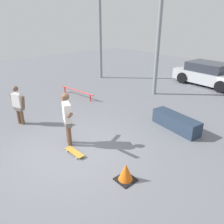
{
  "coord_description": "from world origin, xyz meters",
  "views": [
    {
      "loc": [
        5.06,
        -2.82,
        3.8
      ],
      "look_at": [
        -0.2,
        1.73,
        0.79
      ],
      "focal_mm": 35.0,
      "sensor_mm": 36.0,
      "label": 1
    }
  ],
  "objects_px": {
    "skateboard": "(74,152)",
    "parked_car_silver": "(208,74)",
    "skateboarder": "(67,117)",
    "traffic_cone": "(126,172)",
    "grind_box": "(176,122)",
    "bystander": "(18,104)",
    "grind_rail": "(77,91)"
  },
  "relations": [
    {
      "from": "skateboarder",
      "to": "parked_car_silver",
      "type": "bearing_deg",
      "value": 112.2
    },
    {
      "from": "traffic_cone",
      "to": "parked_car_silver",
      "type": "bearing_deg",
      "value": 106.6
    },
    {
      "from": "grind_box",
      "to": "traffic_cone",
      "type": "height_order",
      "value": "grind_box"
    },
    {
      "from": "grind_rail",
      "to": "parked_car_silver",
      "type": "relative_size",
      "value": 0.61
    },
    {
      "from": "skateboarder",
      "to": "traffic_cone",
      "type": "height_order",
      "value": "skateboarder"
    },
    {
      "from": "skateboard",
      "to": "grind_rail",
      "type": "height_order",
      "value": "grind_rail"
    },
    {
      "from": "skateboarder",
      "to": "grind_rail",
      "type": "relative_size",
      "value": 0.71
    },
    {
      "from": "parked_car_silver",
      "to": "skateboard",
      "type": "bearing_deg",
      "value": -81.82
    },
    {
      "from": "skateboard",
      "to": "parked_car_silver",
      "type": "bearing_deg",
      "value": 92.82
    },
    {
      "from": "grind_rail",
      "to": "bystander",
      "type": "xyz_separation_m",
      "value": [
        1.31,
        -3.37,
        0.53
      ]
    },
    {
      "from": "grind_box",
      "to": "parked_car_silver",
      "type": "bearing_deg",
      "value": 108.14
    },
    {
      "from": "skateboard",
      "to": "parked_car_silver",
      "type": "xyz_separation_m",
      "value": [
        -1.07,
        10.17,
        0.59
      ]
    },
    {
      "from": "skateboard",
      "to": "grind_rail",
      "type": "xyz_separation_m",
      "value": [
        -4.43,
        2.92,
        0.22
      ]
    },
    {
      "from": "bystander",
      "to": "grind_box",
      "type": "bearing_deg",
      "value": -157.01
    },
    {
      "from": "skateboarder",
      "to": "grind_rail",
      "type": "bearing_deg",
      "value": 164.06
    },
    {
      "from": "parked_car_silver",
      "to": "bystander",
      "type": "relative_size",
      "value": 2.66
    },
    {
      "from": "skateboard",
      "to": "grind_box",
      "type": "xyz_separation_m",
      "value": [
        1.04,
        3.72,
        0.2
      ]
    },
    {
      "from": "grind_rail",
      "to": "grind_box",
      "type": "bearing_deg",
      "value": 8.35
    },
    {
      "from": "skateboard",
      "to": "parked_car_silver",
      "type": "height_order",
      "value": "parked_car_silver"
    },
    {
      "from": "grind_rail",
      "to": "traffic_cone",
      "type": "bearing_deg",
      "value": -22.12
    },
    {
      "from": "bystander",
      "to": "traffic_cone",
      "type": "distance_m",
      "value": 5.08
    },
    {
      "from": "grind_rail",
      "to": "bystander",
      "type": "height_order",
      "value": "bystander"
    },
    {
      "from": "skateboarder",
      "to": "traffic_cone",
      "type": "distance_m",
      "value": 2.57
    },
    {
      "from": "skateboard",
      "to": "parked_car_silver",
      "type": "relative_size",
      "value": 0.19
    },
    {
      "from": "grind_rail",
      "to": "bystander",
      "type": "relative_size",
      "value": 1.63
    },
    {
      "from": "skateboarder",
      "to": "skateboard",
      "type": "bearing_deg",
      "value": 2.04
    },
    {
      "from": "parked_car_silver",
      "to": "bystander",
      "type": "height_order",
      "value": "bystander"
    },
    {
      "from": "grind_rail",
      "to": "traffic_cone",
      "type": "xyz_separation_m",
      "value": [
        6.29,
        -2.55,
        -0.05
      ]
    },
    {
      "from": "skateboarder",
      "to": "parked_car_silver",
      "type": "distance_m",
      "value": 10.0
    },
    {
      "from": "grind_rail",
      "to": "bystander",
      "type": "distance_m",
      "value": 3.66
    },
    {
      "from": "traffic_cone",
      "to": "grind_rail",
      "type": "bearing_deg",
      "value": 157.88
    },
    {
      "from": "grind_rail",
      "to": "parked_car_silver",
      "type": "height_order",
      "value": "parked_car_silver"
    }
  ]
}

